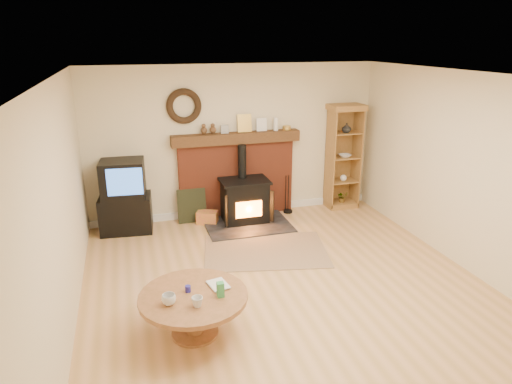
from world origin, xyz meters
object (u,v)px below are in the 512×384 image
object	(u,v)px
wood_stove	(245,202)
curio_cabinet	(343,157)
tv_unit	(125,198)
coffee_table	(194,302)

from	to	relation	value
wood_stove	curio_cabinet	distance (m)	2.02
tv_unit	curio_cabinet	size ratio (longest dim) A/B	0.62
curio_cabinet	coffee_table	size ratio (longest dim) A/B	1.67
wood_stove	tv_unit	size ratio (longest dim) A/B	1.19
curio_cabinet	tv_unit	bearing A→B (deg)	-178.73
coffee_table	tv_unit	bearing A→B (deg)	101.58
tv_unit	coffee_table	distance (m)	3.13
wood_stove	coffee_table	distance (m)	3.15
wood_stove	curio_cabinet	bearing A→B (deg)	8.30
wood_stove	coffee_table	size ratio (longest dim) A/B	1.23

